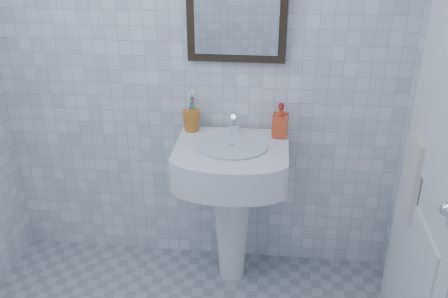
# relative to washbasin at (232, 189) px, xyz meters

# --- Properties ---
(wall_back) EXTENTS (2.20, 0.02, 2.50)m
(wall_back) POSITION_rel_washbasin_xyz_m (-0.21, 0.21, 0.66)
(wall_back) COLOR white
(wall_back) RESTS_ON ground
(washbasin) EXTENTS (0.57, 0.42, 0.88)m
(washbasin) POSITION_rel_washbasin_xyz_m (0.00, 0.00, 0.00)
(washbasin) COLOR white
(washbasin) RESTS_ON ground
(faucet) EXTENTS (0.05, 0.12, 0.13)m
(faucet) POSITION_rel_washbasin_xyz_m (0.00, 0.10, 0.33)
(faucet) COLOR white
(faucet) RESTS_ON washbasin
(toothbrush_cup) EXTENTS (0.11, 0.11, 0.11)m
(toothbrush_cup) POSITION_rel_washbasin_xyz_m (-0.23, 0.12, 0.34)
(toothbrush_cup) COLOR #C36D21
(toothbrush_cup) RESTS_ON washbasin
(soap_dispenser) EXTENTS (0.09, 0.09, 0.17)m
(soap_dispenser) POSITION_rel_washbasin_xyz_m (0.24, 0.11, 0.37)
(soap_dispenser) COLOR red
(soap_dispenser) RESTS_ON washbasin
(bathroom_door) EXTENTS (0.04, 0.80, 2.00)m
(bathroom_door) POSITION_rel_washbasin_xyz_m (0.87, -0.44, 0.41)
(bathroom_door) COLOR silver
(bathroom_door) RESTS_ON ground
(towel_ring) EXTENTS (0.01, 0.18, 0.18)m
(towel_ring) POSITION_rel_washbasin_xyz_m (0.85, -0.28, 0.46)
(towel_ring) COLOR white
(towel_ring) RESTS_ON wall_right
(hand_towel) EXTENTS (0.03, 0.16, 0.38)m
(hand_towel) POSITION_rel_washbasin_xyz_m (0.83, -0.28, 0.28)
(hand_towel) COLOR beige
(hand_towel) RESTS_ON towel_ring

